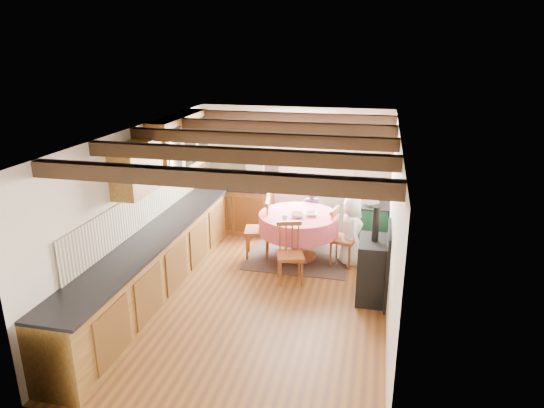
% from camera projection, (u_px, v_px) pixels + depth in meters
% --- Properties ---
extents(floor, '(3.60, 5.50, 0.00)m').
position_uv_depth(floor, '(260.00, 295.00, 7.08)').
color(floor, brown).
rests_on(floor, ground).
extents(ceiling, '(3.60, 5.50, 0.00)m').
position_uv_depth(ceiling, '(259.00, 132.00, 6.33)').
color(ceiling, white).
rests_on(ceiling, ground).
extents(wall_back, '(3.60, 0.00, 2.40)m').
position_uv_depth(wall_back, '(294.00, 170.00, 9.25)').
color(wall_back, silver).
rests_on(wall_back, ground).
extents(wall_front, '(3.60, 0.00, 2.40)m').
position_uv_depth(wall_front, '(181.00, 325.00, 4.16)').
color(wall_front, silver).
rests_on(wall_front, ground).
extents(wall_left, '(0.00, 5.50, 2.40)m').
position_uv_depth(wall_left, '(140.00, 209.00, 7.08)').
color(wall_left, silver).
rests_on(wall_left, ground).
extents(wall_right, '(0.00, 5.50, 2.40)m').
position_uv_depth(wall_right, '(393.00, 229.00, 6.33)').
color(wall_right, silver).
rests_on(wall_right, ground).
extents(beam_a, '(3.60, 0.16, 0.16)m').
position_uv_depth(beam_a, '(206.00, 178.00, 4.50)').
color(beam_a, '#342316').
rests_on(beam_a, ceiling).
extents(beam_b, '(3.60, 0.16, 0.16)m').
position_uv_depth(beam_b, '(237.00, 155.00, 5.43)').
color(beam_b, '#342316').
rests_on(beam_b, ceiling).
extents(beam_c, '(3.60, 0.16, 0.16)m').
position_uv_depth(beam_c, '(259.00, 139.00, 6.35)').
color(beam_c, '#342316').
rests_on(beam_c, ceiling).
extents(beam_d, '(3.60, 0.16, 0.16)m').
position_uv_depth(beam_d, '(275.00, 127.00, 7.28)').
color(beam_d, '#342316').
rests_on(beam_d, ceiling).
extents(beam_e, '(3.60, 0.16, 0.16)m').
position_uv_depth(beam_e, '(288.00, 117.00, 8.21)').
color(beam_e, '#342316').
rests_on(beam_e, ceiling).
extents(splash_left, '(0.02, 4.50, 0.55)m').
position_uv_depth(splash_left, '(151.00, 203.00, 7.35)').
color(splash_left, beige).
rests_on(splash_left, wall_left).
extents(splash_back, '(1.40, 0.02, 0.55)m').
position_uv_depth(splash_back, '(244.00, 168.00, 9.44)').
color(splash_back, beige).
rests_on(splash_back, wall_back).
extents(base_cabinet_left, '(0.60, 5.30, 0.88)m').
position_uv_depth(base_cabinet_left, '(163.00, 258.00, 7.26)').
color(base_cabinet_left, olive).
rests_on(base_cabinet_left, floor).
extents(base_cabinet_back, '(1.30, 0.60, 0.88)m').
position_uv_depth(base_cabinet_back, '(238.00, 209.00, 9.43)').
color(base_cabinet_back, olive).
rests_on(base_cabinet_back, floor).
extents(worktop_left, '(0.64, 5.30, 0.04)m').
position_uv_depth(worktop_left, '(162.00, 230.00, 7.11)').
color(worktop_left, black).
rests_on(worktop_left, base_cabinet_left).
extents(worktop_back, '(1.30, 0.64, 0.04)m').
position_uv_depth(worktop_back, '(237.00, 186.00, 9.27)').
color(worktop_back, black).
rests_on(worktop_back, base_cabinet_back).
extents(wall_cabinet_glass, '(0.34, 1.80, 0.90)m').
position_uv_depth(wall_cabinet_glass, '(180.00, 143.00, 7.92)').
color(wall_cabinet_glass, olive).
rests_on(wall_cabinet_glass, wall_left).
extents(wall_cabinet_solid, '(0.34, 0.90, 0.70)m').
position_uv_depth(wall_cabinet_solid, '(137.00, 168.00, 6.55)').
color(wall_cabinet_solid, olive).
rests_on(wall_cabinet_solid, wall_left).
extents(window_frame, '(1.34, 0.03, 1.54)m').
position_uv_depth(window_frame, '(300.00, 150.00, 9.09)').
color(window_frame, white).
rests_on(window_frame, wall_back).
extents(window_pane, '(1.20, 0.01, 1.40)m').
position_uv_depth(window_pane, '(300.00, 150.00, 9.09)').
color(window_pane, white).
rests_on(window_pane, wall_back).
extents(curtain_left, '(0.35, 0.10, 2.10)m').
position_uv_depth(curtain_left, '(255.00, 174.00, 9.35)').
color(curtain_left, beige).
rests_on(curtain_left, wall_back).
extents(curtain_right, '(0.35, 0.10, 2.10)m').
position_uv_depth(curtain_right, '(344.00, 180.00, 8.99)').
color(curtain_right, beige).
rests_on(curtain_right, wall_back).
extents(curtain_rod, '(2.00, 0.03, 0.03)m').
position_uv_depth(curtain_rod, '(300.00, 119.00, 8.82)').
color(curtain_rod, black).
rests_on(curtain_rod, wall_back).
extents(wall_picture, '(0.04, 0.50, 0.60)m').
position_uv_depth(wall_picture, '(392.00, 154.00, 8.31)').
color(wall_picture, gold).
rests_on(wall_picture, wall_right).
extents(wall_plate, '(0.30, 0.02, 0.30)m').
position_uv_depth(wall_plate, '(351.00, 147.00, 8.85)').
color(wall_plate, silver).
rests_on(wall_plate, wall_back).
extents(rug, '(1.71, 1.33, 0.01)m').
position_uv_depth(rug, '(298.00, 258.00, 8.30)').
color(rug, '#4A3B31').
rests_on(rug, floor).
extents(dining_table, '(1.33, 1.33, 0.80)m').
position_uv_depth(dining_table, '(298.00, 237.00, 8.18)').
color(dining_table, '#D6544B').
rests_on(dining_table, floor).
extents(chair_near, '(0.51, 0.52, 0.94)m').
position_uv_depth(chair_near, '(290.00, 253.00, 7.36)').
color(chair_near, '#995528').
rests_on(chair_near, floor).
extents(chair_left, '(0.53, 0.51, 1.02)m').
position_uv_depth(chair_left, '(257.00, 228.00, 8.25)').
color(chair_left, '#995528').
rests_on(chair_left, floor).
extents(chair_right, '(0.51, 0.49, 0.96)m').
position_uv_depth(chair_right, '(343.00, 237.00, 7.95)').
color(chair_right, '#995528').
rests_on(chair_right, floor).
extents(aga_range, '(0.65, 1.00, 0.92)m').
position_uv_depth(aga_range, '(369.00, 224.00, 8.58)').
color(aga_range, '#18452B').
rests_on(aga_range, floor).
extents(cast_iron_stove, '(0.42, 0.69, 1.39)m').
position_uv_depth(cast_iron_stove, '(374.00, 254.00, 6.81)').
color(cast_iron_stove, black).
rests_on(cast_iron_stove, floor).
extents(child_far, '(0.43, 0.33, 1.07)m').
position_uv_depth(child_far, '(311.00, 215.00, 8.82)').
color(child_far, '#45405C').
rests_on(child_far, floor).
extents(child_right, '(0.51, 0.65, 1.17)m').
position_uv_depth(child_right, '(351.00, 230.00, 7.94)').
color(child_right, white).
rests_on(child_right, floor).
extents(bowl_a, '(0.25, 0.25, 0.05)m').
position_uv_depth(bowl_a, '(311.00, 214.00, 7.99)').
color(bowl_a, silver).
rests_on(bowl_a, dining_table).
extents(bowl_b, '(0.29, 0.29, 0.07)m').
position_uv_depth(bowl_b, '(297.00, 215.00, 7.91)').
color(bowl_b, silver).
rests_on(bowl_b, dining_table).
extents(cup, '(0.10, 0.10, 0.09)m').
position_uv_depth(cup, '(285.00, 218.00, 7.74)').
color(cup, silver).
rests_on(cup, dining_table).
extents(canister_tall, '(0.13, 0.13, 0.22)m').
position_uv_depth(canister_tall, '(228.00, 179.00, 9.30)').
color(canister_tall, '#262628').
rests_on(canister_tall, worktop_back).
extents(canister_wide, '(0.18, 0.18, 0.20)m').
position_uv_depth(canister_wide, '(244.00, 181.00, 9.20)').
color(canister_wide, '#262628').
rests_on(canister_wide, worktop_back).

